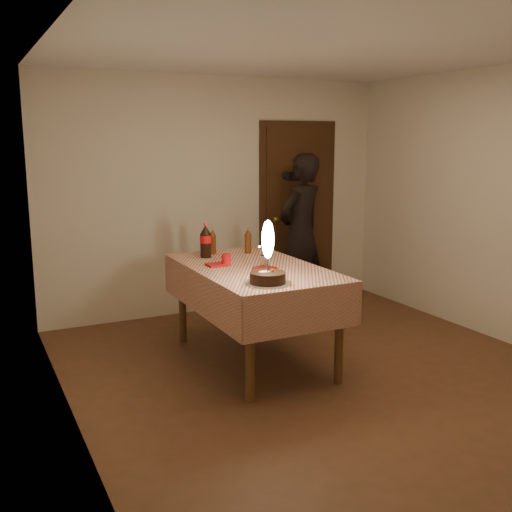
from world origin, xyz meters
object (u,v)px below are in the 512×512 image
dining_table (253,279)px  amber_bottle_right (248,241)px  photographer (301,232)px  red_plate (265,269)px  birthday_cake (268,268)px  amber_bottle_left (213,242)px  clear_cup (264,260)px  red_cup (226,260)px  cola_bottle (206,241)px

dining_table → amber_bottle_right: size_ratio=6.75×
dining_table → photographer: size_ratio=0.97×
red_plate → photographer: photographer is taller
dining_table → birthday_cake: 0.67m
amber_bottle_right → dining_table: bearing=-111.2°
red_plate → amber_bottle_right: amber_bottle_right is taller
amber_bottle_left → clear_cup: bearing=-73.8°
red_cup → amber_bottle_right: bearing=46.3°
red_cup → birthday_cake: bearing=-88.4°
red_plate → cola_bottle: bearing=110.0°
birthday_cake → cola_bottle: birthday_cake is taller
cola_bottle → amber_bottle_left: bearing=46.4°
photographer → amber_bottle_right: bearing=-144.7°
red_plate → amber_bottle_right: 0.74m
birthday_cake → amber_bottle_left: 1.28m
red_plate → amber_bottle_left: bearing=99.3°
clear_cup → cola_bottle: (-0.32, 0.56, 0.11)m
birthday_cake → clear_cup: birthday_cake is taller
dining_table → photographer: (1.22, 1.28, 0.15)m
red_cup → amber_bottle_left: bearing=79.9°
amber_bottle_left → cola_bottle: bearing=-133.6°
photographer → dining_table: bearing=-133.7°
red_plate → clear_cup: bearing=64.6°
red_cup → dining_table: bearing=-34.6°
dining_table → amber_bottle_right: 0.65m
cola_bottle → photographer: bearing=26.8°
photographer → cola_bottle: bearing=-153.2°
red_cup → clear_cup: size_ratio=1.11×
birthday_cake → red_cup: birthday_cake is taller
dining_table → clear_cup: clear_cup is taller
dining_table → birthday_cake: bearing=-106.1°
clear_cup → amber_bottle_right: size_ratio=0.35×
dining_table → cola_bottle: (-0.22, 0.55, 0.27)m
clear_cup → cola_bottle: bearing=119.6°
clear_cup → amber_bottle_left: size_ratio=0.35×
red_plate → amber_bottle_left: 0.84m
birthday_cake → photographer: size_ratio=0.27×
birthday_cake → clear_cup: (0.27, 0.59, -0.07)m
amber_bottle_left → birthday_cake: bearing=-93.4°
clear_cup → amber_bottle_left: amber_bottle_left is taller
dining_table → photographer: bearing=46.3°
birthday_cake → amber_bottle_right: size_ratio=1.89×
birthday_cake → amber_bottle_right: 1.23m
birthday_cake → amber_bottle_left: bearing=86.6°
red_cup → cola_bottle: (-0.02, 0.42, 0.10)m
dining_table → cola_bottle: bearing=111.5°
amber_bottle_left → red_cup: bearing=-100.1°
dining_table → clear_cup: 0.19m
amber_bottle_left → photographer: photographer is taller
amber_bottle_left → amber_bottle_right: bearing=-18.6°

